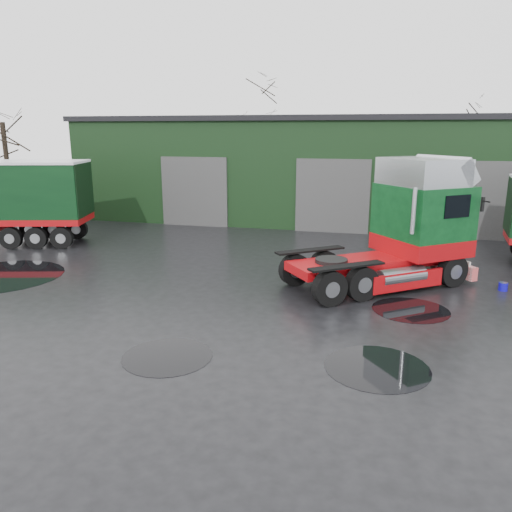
{
  "coord_description": "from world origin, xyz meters",
  "views": [
    {
      "loc": [
        4.67,
        -13.34,
        5.5
      ],
      "look_at": [
        0.96,
        1.21,
        1.7
      ],
      "focal_mm": 35.0,
      "sensor_mm": 36.0,
      "label": 1
    }
  ],
  "objects_px": {
    "hero_tractor": "(376,224)",
    "tree_back_b": "(454,153)",
    "tree_back_a": "(260,139)",
    "warehouse": "(343,167)",
    "tree_left": "(6,152)",
    "wash_bucket": "(503,287)"
  },
  "relations": [
    {
      "from": "warehouse",
      "to": "tree_left",
      "type": "xyz_separation_m",
      "value": [
        -19.0,
        -8.0,
        1.09
      ]
    },
    {
      "from": "hero_tractor",
      "to": "tree_back_b",
      "type": "bearing_deg",
      "value": 130.06
    },
    {
      "from": "hero_tractor",
      "to": "tree_left",
      "type": "xyz_separation_m",
      "value": [
        -21.5,
        7.5,
        1.96
      ]
    },
    {
      "from": "wash_bucket",
      "to": "warehouse",
      "type": "bearing_deg",
      "value": 115.04
    },
    {
      "from": "warehouse",
      "to": "wash_bucket",
      "type": "distance_m",
      "value": 16.76
    },
    {
      "from": "tree_back_b",
      "to": "hero_tractor",
      "type": "bearing_deg",
      "value": -102.17
    },
    {
      "from": "warehouse",
      "to": "tree_left",
      "type": "distance_m",
      "value": 20.64
    },
    {
      "from": "tree_left",
      "to": "tree_back_a",
      "type": "xyz_separation_m",
      "value": [
        11.0,
        18.0,
        0.5
      ]
    },
    {
      "from": "wash_bucket",
      "to": "tree_back_b",
      "type": "xyz_separation_m",
      "value": [
        1.02,
        24.94,
        3.61
      ]
    },
    {
      "from": "wash_bucket",
      "to": "tree_back_b",
      "type": "distance_m",
      "value": 25.22
    },
    {
      "from": "hero_tractor",
      "to": "tree_back_a",
      "type": "xyz_separation_m",
      "value": [
        -10.5,
        25.5,
        2.46
      ]
    },
    {
      "from": "tree_left",
      "to": "tree_back_b",
      "type": "height_order",
      "value": "tree_left"
    },
    {
      "from": "warehouse",
      "to": "hero_tractor",
      "type": "relative_size",
      "value": 4.39
    },
    {
      "from": "wash_bucket",
      "to": "tree_back_b",
      "type": "relative_size",
      "value": 0.04
    },
    {
      "from": "wash_bucket",
      "to": "tree_back_a",
      "type": "xyz_separation_m",
      "value": [
        -14.98,
        24.94,
        4.61
      ]
    },
    {
      "from": "tree_back_a",
      "to": "tree_back_b",
      "type": "bearing_deg",
      "value": 0.0
    },
    {
      "from": "hero_tractor",
      "to": "tree_back_b",
      "type": "xyz_separation_m",
      "value": [
        5.5,
        25.5,
        1.46
      ]
    },
    {
      "from": "warehouse",
      "to": "hero_tractor",
      "type": "bearing_deg",
      "value": -80.84
    },
    {
      "from": "hero_tractor",
      "to": "tree_left",
      "type": "distance_m",
      "value": 22.85
    },
    {
      "from": "tree_back_a",
      "to": "tree_back_b",
      "type": "height_order",
      "value": "tree_back_a"
    },
    {
      "from": "hero_tractor",
      "to": "tree_back_b",
      "type": "distance_m",
      "value": 26.13
    },
    {
      "from": "hero_tractor",
      "to": "wash_bucket",
      "type": "xyz_separation_m",
      "value": [
        4.48,
        0.56,
        -2.15
      ]
    }
  ]
}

